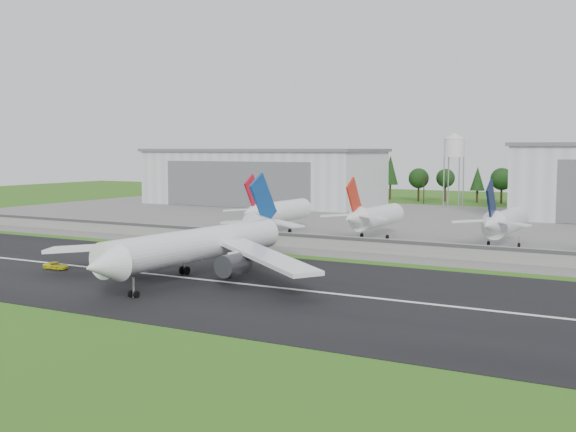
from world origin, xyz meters
The scene contains 14 objects.
ground centered at (0.00, 0.00, 0.00)m, with size 600.00×600.00×0.00m, color #316016.
runway centered at (0.00, 10.00, 0.05)m, with size 320.00×60.00×0.10m, color black.
runway_centerline centered at (0.00, 10.00, 0.11)m, with size 220.00×1.00×0.02m, color white.
apron centered at (0.00, 120.00, 0.05)m, with size 320.00×150.00×0.10m, color slate.
blast_fence centered at (0.00, 54.99, 1.81)m, with size 240.00×0.61×3.50m.
hangar_west centered at (-80.00, 164.92, 11.63)m, with size 97.00×44.00×23.20m.
water_tower centered at (-5.00, 185.00, 24.55)m, with size 8.40×8.40×29.40m.
utility_poles centered at (0.00, 200.00, 0.00)m, with size 230.00×3.00×12.00m, color black, non-canonical shape.
treeline centered at (0.00, 215.00, 0.00)m, with size 320.00×16.00×22.00m, color black, non-canonical shape.
main_airliner centered at (-0.21, 9.56, 4.89)m, with size 57.16×59.24×18.17m.
ground_vehicle centered at (-29.98, 5.15, 0.81)m, with size 2.36×5.12×1.42m, color yellow.
parked_jet_red_a centered at (-22.47, 76.57, 6.22)m, with size 7.36×31.29×16.73m.
parked_jet_red_b centered at (5.83, 76.54, 6.04)m, with size 7.36×31.29×16.54m.
parked_jet_navy centered at (38.33, 76.57, 6.20)m, with size 7.36×31.29×16.71m.
Camera 1 is at (75.82, -92.77, 23.23)m, focal length 45.00 mm.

